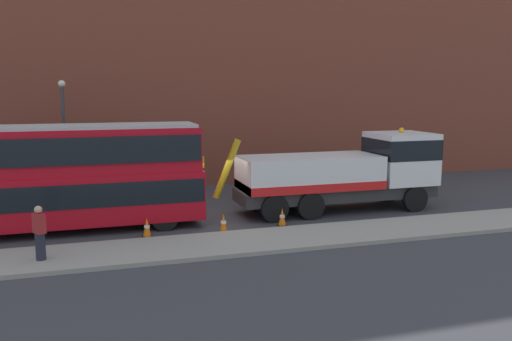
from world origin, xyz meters
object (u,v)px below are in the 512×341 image
object	(u,v)px
pedestrian_onlooker	(40,234)
traffic_cone_midway	(223,224)
recovery_tow_truck	(346,172)
traffic_cone_near_bus	(147,228)
traffic_cone_near_truck	(282,218)
double_decker_bus	(56,174)
street_lamp	(64,129)

from	to	relation	value
pedestrian_onlooker	traffic_cone_midway	xyz separation A→B (m)	(6.30, 1.95, -0.64)
recovery_tow_truck	traffic_cone_near_bus	bearing A→B (deg)	-168.47
traffic_cone_midway	traffic_cone_near_truck	size ratio (longest dim) A/B	1.00
traffic_cone_near_bus	traffic_cone_near_truck	bearing A→B (deg)	0.43
traffic_cone_near_truck	double_decker_bus	bearing A→B (deg)	168.08
street_lamp	pedestrian_onlooker	bearing A→B (deg)	-92.06
recovery_tow_truck	double_decker_bus	size ratio (longest dim) A/B	0.92
traffic_cone_near_truck	street_lamp	bearing A→B (deg)	135.41
traffic_cone_midway	traffic_cone_near_truck	bearing A→B (deg)	5.81
recovery_tow_truck	street_lamp	xyz separation A→B (m)	(-12.07, 6.48, 1.71)
double_decker_bus	traffic_cone_near_truck	world-z (taller)	double_decker_bus
pedestrian_onlooker	traffic_cone_near_truck	bearing A→B (deg)	-16.89
recovery_tow_truck	pedestrian_onlooker	world-z (taller)	recovery_tow_truck
traffic_cone_near_truck	traffic_cone_near_bus	bearing A→B (deg)	-179.57
double_decker_bus	traffic_cone_near_bus	world-z (taller)	double_decker_bus
pedestrian_onlooker	traffic_cone_midway	size ratio (longest dim) A/B	2.38
traffic_cone_near_bus	street_lamp	distance (m)	9.39
recovery_tow_truck	pedestrian_onlooker	distance (m)	13.10
double_decker_bus	street_lamp	bearing A→B (deg)	89.44
traffic_cone_near_bus	traffic_cone_midway	xyz separation A→B (m)	(2.84, -0.21, 0.00)
double_decker_bus	traffic_cone_midway	xyz separation A→B (m)	(5.99, -2.04, -1.89)
pedestrian_onlooker	traffic_cone_near_bus	distance (m)	4.13
traffic_cone_near_bus	traffic_cone_midway	world-z (taller)	same
traffic_cone_near_bus	traffic_cone_midway	distance (m)	2.85
recovery_tow_truck	double_decker_bus	world-z (taller)	double_decker_bus
recovery_tow_truck	street_lamp	world-z (taller)	street_lamp
pedestrian_onlooker	street_lamp	bearing A→B (deg)	56.92
traffic_cone_near_bus	street_lamp	xyz separation A→B (m)	(-3.08, 8.30, 3.13)
pedestrian_onlooker	traffic_cone_near_truck	size ratio (longest dim) A/B	2.38
double_decker_bus	traffic_cone_near_bus	distance (m)	4.10
pedestrian_onlooker	traffic_cone_near_truck	world-z (taller)	pedestrian_onlooker
pedestrian_onlooker	traffic_cone_near_bus	bearing A→B (deg)	1.03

